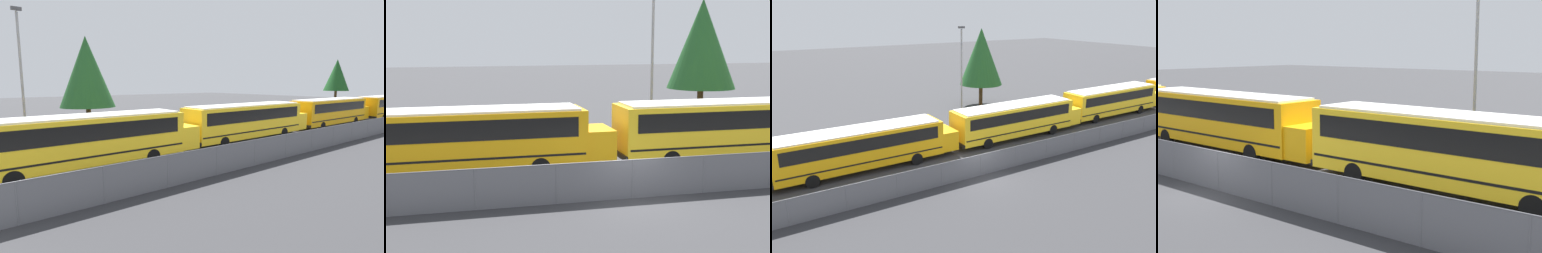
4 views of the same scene
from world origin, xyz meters
The scene contains 5 objects.
ground_plane centered at (0.00, 0.00, 0.00)m, with size 200.00×200.00×0.00m, color #38383A.
fence centered at (0.00, 0.00, 0.80)m, with size 121.07×0.07×1.57m.
school_bus_3 centered at (-6.26, 5.25, 1.81)m, with size 13.20×2.62×3.05m.
school_bus_4 centered at (7.33, 5.23, 1.81)m, with size 13.20×2.62×3.05m.
light_pole centered at (5.10, 10.94, 5.14)m, with size 0.60×0.24×9.49m.
Camera 4 is at (16.56, -12.09, 5.48)m, focal length 50.00 mm.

